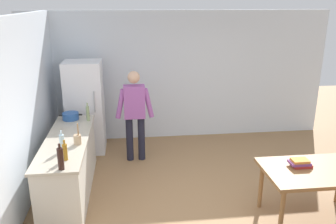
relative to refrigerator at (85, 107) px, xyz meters
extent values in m
plane|color=#936D47|center=(1.90, -2.40, -0.90)|extent=(14.00, 14.00, 0.00)
cube|color=silver|center=(1.90, 0.60, 0.45)|extent=(6.40, 0.12, 2.70)
cube|color=silver|center=(-0.70, -2.20, 0.45)|extent=(0.12, 5.60, 2.70)
cube|color=beige|center=(-0.10, -1.60, -0.47)|extent=(0.60, 2.12, 0.86)
cube|color=#B2A893|center=(-0.10, -1.60, -0.02)|extent=(0.64, 2.20, 0.04)
cube|color=white|center=(0.00, 0.00, 0.00)|extent=(0.70, 0.64, 1.80)
cylinder|color=#B2B2B7|center=(0.22, -0.34, 0.20)|extent=(0.02, 0.02, 0.40)
cylinder|color=#1E1E2D|center=(0.84, -0.55, -0.48)|extent=(0.13, 0.13, 0.84)
cylinder|color=#1E1E2D|center=(1.06, -0.55, -0.48)|extent=(0.13, 0.13, 0.84)
cube|color=#99519E|center=(0.95, -0.55, 0.24)|extent=(0.38, 0.22, 0.60)
sphere|color=tan|center=(0.95, -0.55, 0.69)|extent=(0.22, 0.22, 0.22)
cylinder|color=#99519E|center=(0.70, -0.59, 0.22)|extent=(0.20, 0.09, 0.55)
cylinder|color=#99519E|center=(1.20, -0.59, 0.22)|extent=(0.20, 0.09, 0.55)
cube|color=olive|center=(3.30, -2.70, -0.18)|extent=(1.40, 0.90, 0.05)
cylinder|color=olive|center=(2.70, -3.05, -0.55)|extent=(0.06, 0.06, 0.70)
cylinder|color=olive|center=(2.70, -2.35, -0.55)|extent=(0.06, 0.06, 0.70)
cylinder|color=#285193|center=(-0.17, -0.70, 0.06)|extent=(0.28, 0.28, 0.12)
cube|color=black|center=(-0.34, -0.70, 0.08)|extent=(0.06, 0.03, 0.02)
cube|color=black|center=(0.00, -0.70, 0.08)|extent=(0.06, 0.03, 0.02)
cylinder|color=tan|center=(0.10, -1.83, 0.07)|extent=(0.11, 0.11, 0.14)
cylinder|color=olive|center=(0.11, -1.82, 0.21)|extent=(0.02, 0.05, 0.22)
cylinder|color=olive|center=(0.11, -1.84, 0.21)|extent=(0.02, 0.04, 0.22)
cylinder|color=silver|center=(-0.08, -2.05, 0.12)|extent=(0.07, 0.07, 0.24)
cylinder|color=silver|center=(-0.08, -2.05, 0.27)|extent=(0.03, 0.03, 0.06)
cylinder|color=gray|center=(0.14, -0.80, 0.13)|extent=(0.06, 0.06, 0.26)
cylinder|color=gray|center=(0.14, -0.80, 0.29)|extent=(0.02, 0.02, 0.06)
cylinder|color=black|center=(0.00, -2.61, 0.14)|extent=(0.08, 0.08, 0.28)
cylinder|color=black|center=(0.00, -2.61, 0.31)|extent=(0.03, 0.03, 0.06)
cylinder|color=#996619|center=(0.01, -2.34, 0.11)|extent=(0.06, 0.06, 0.22)
cylinder|color=#996619|center=(0.01, -2.34, 0.25)|extent=(0.03, 0.03, 0.06)
cube|color=#B22D28|center=(3.14, -2.59, -0.13)|extent=(0.25, 0.17, 0.04)
cube|color=#753D7F|center=(3.10, -2.60, -0.09)|extent=(0.27, 0.18, 0.03)
cube|color=orange|center=(3.11, -2.60, -0.06)|extent=(0.22, 0.16, 0.03)
camera|label=1|loc=(0.86, -6.58, 1.99)|focal=37.10mm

